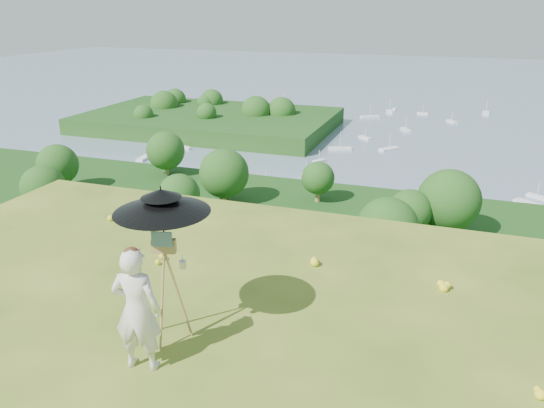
% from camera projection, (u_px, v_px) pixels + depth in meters
% --- Properties ---
extents(shoreline_tier, '(170.00, 28.00, 8.00)m').
position_uv_depth(shoreline_tier, '(422.00, 277.00, 83.66)').
color(shoreline_tier, '#6F6A58').
rests_on(shoreline_tier, bay_water).
extents(bay_water, '(700.00, 700.00, 0.00)m').
position_uv_depth(bay_water, '(452.00, 100.00, 228.94)').
color(bay_water, slate).
rests_on(bay_water, ground).
extents(peninsula, '(90.00, 60.00, 12.00)m').
position_uv_depth(peninsula, '(209.00, 113.00, 175.11)').
color(peninsula, '#103B11').
rests_on(peninsula, bay_water).
extents(slope_trees, '(110.00, 50.00, 6.00)m').
position_uv_depth(slope_trees, '(408.00, 269.00, 40.93)').
color(slope_trees, '#275118').
rests_on(slope_trees, forest_slope).
extents(harbor_town, '(110.00, 22.00, 5.00)m').
position_uv_depth(harbor_town, '(426.00, 239.00, 81.39)').
color(harbor_town, white).
rests_on(harbor_town, shoreline_tier).
extents(moored_boats, '(140.00, 140.00, 0.70)m').
position_uv_depth(moored_boats, '(403.00, 137.00, 162.78)').
color(moored_boats, white).
rests_on(moored_boats, bay_water).
extents(painter, '(0.62, 0.47, 1.54)m').
position_uv_depth(painter, '(137.00, 310.00, 6.02)').
color(painter, silver).
rests_on(painter, ground).
extents(field_easel, '(0.71, 0.71, 1.52)m').
position_uv_depth(field_easel, '(167.00, 286.00, 6.56)').
color(field_easel, '#9E7942').
rests_on(field_easel, ground).
extents(sun_umbrella, '(1.17, 1.17, 0.81)m').
position_uv_depth(sun_umbrella, '(163.00, 218.00, 6.27)').
color(sun_umbrella, black).
rests_on(sun_umbrella, field_easel).
extents(painter_cap, '(0.22, 0.25, 0.10)m').
position_uv_depth(painter_cap, '(131.00, 252.00, 5.77)').
color(painter_cap, '#C26A71').
rests_on(painter_cap, painter).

